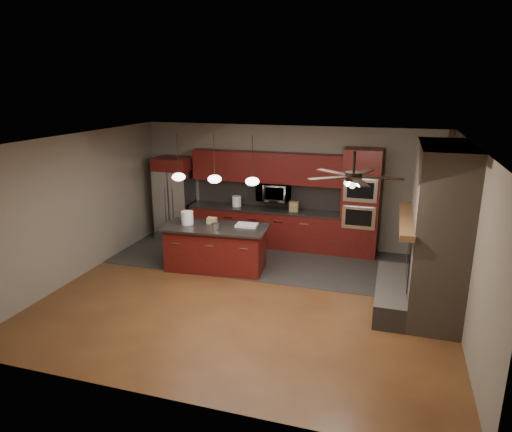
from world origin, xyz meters
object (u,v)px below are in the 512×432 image
(white_bucket, at_px, (187,218))
(counter_bucket, at_px, (237,201))
(microwave, at_px, (274,192))
(kitchen_island, at_px, (216,248))
(paint_can, at_px, (215,226))
(cardboard_box, at_px, (212,221))
(paint_tray, at_px, (247,225))
(refrigerator, at_px, (175,198))
(oven_tower, at_px, (360,203))
(counter_box, at_px, (294,207))

(white_bucket, relative_size, counter_bucket, 1.09)
(microwave, distance_m, kitchen_island, 2.09)
(kitchen_island, xyz_separation_m, paint_can, (0.05, -0.12, 0.51))
(kitchen_island, distance_m, cardboard_box, 0.57)
(cardboard_box, bearing_deg, counter_bucket, 83.10)
(microwave, height_order, counter_bucket, microwave)
(microwave, relative_size, cardboard_box, 3.76)
(microwave, distance_m, counter_bucket, 0.94)
(white_bucket, bearing_deg, paint_tray, 10.14)
(refrigerator, relative_size, white_bucket, 7.50)
(microwave, height_order, white_bucket, microwave)
(oven_tower, distance_m, paint_tray, 2.61)
(refrigerator, distance_m, counter_box, 2.97)
(oven_tower, xyz_separation_m, paint_tray, (-2.13, -1.49, -0.25))
(refrigerator, relative_size, paint_can, 12.31)
(oven_tower, relative_size, white_bucket, 8.90)
(kitchen_island, relative_size, counter_bucket, 8.86)
(paint_can, distance_m, counter_bucket, 1.85)
(kitchen_island, xyz_separation_m, counter_bucket, (-0.14, 1.71, 0.56))
(counter_box, bearing_deg, refrigerator, -178.71)
(oven_tower, height_order, counter_bucket, oven_tower)
(counter_box, bearing_deg, microwave, 169.58)
(counter_box, bearing_deg, kitchen_island, -126.59)
(white_bucket, xyz_separation_m, counter_box, (1.88, 1.67, -0.04))
(oven_tower, xyz_separation_m, kitchen_island, (-2.73, -1.71, -0.73))
(microwave, relative_size, counter_bucket, 2.98)
(oven_tower, bearing_deg, microwave, 178.34)
(refrigerator, bearing_deg, paint_can, -44.94)
(microwave, bearing_deg, counter_bucket, -176.79)
(refrigerator, height_order, cardboard_box, refrigerator)
(refrigerator, height_order, paint_tray, refrigerator)
(cardboard_box, height_order, counter_bucket, counter_bucket)
(cardboard_box, bearing_deg, kitchen_island, -58.67)
(refrigerator, bearing_deg, white_bucket, -56.19)
(oven_tower, xyz_separation_m, refrigerator, (-4.44, -0.07, -0.19))
(counter_bucket, bearing_deg, white_bucket, -105.47)
(kitchen_island, height_order, counter_bucket, counter_bucket)
(refrigerator, xyz_separation_m, counter_bucket, (1.57, 0.08, 0.02))
(oven_tower, relative_size, counter_bucket, 9.69)
(counter_bucket, bearing_deg, paint_tray, -63.79)
(counter_bucket, bearing_deg, paint_can, -84.16)
(paint_can, xyz_separation_m, paint_tray, (0.55, 0.34, -0.03))
(paint_can, bearing_deg, refrigerator, 135.06)
(white_bucket, relative_size, counter_box, 1.19)
(counter_bucket, distance_m, counter_box, 1.40)
(oven_tower, bearing_deg, paint_can, -145.70)
(paint_can, distance_m, paint_tray, 0.65)
(microwave, distance_m, refrigerator, 2.48)
(white_bucket, height_order, counter_box, white_bucket)
(kitchen_island, bearing_deg, cardboard_box, 123.60)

